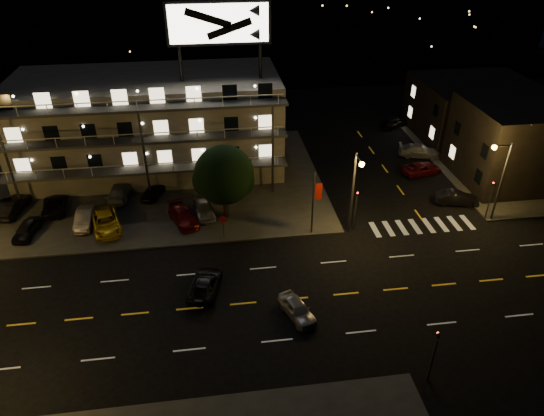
{
  "coord_description": "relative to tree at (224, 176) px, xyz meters",
  "views": [
    {
      "loc": [
        -3.52,
        -27.32,
        25.48
      ],
      "look_at": [
        1.29,
        8.0,
        3.31
      ],
      "focal_mm": 32.0,
      "sensor_mm": 36.0,
      "label": 1
    }
  ],
  "objects": [
    {
      "name": "tree",
      "position": [
        0.0,
        0.0,
        0.0
      ],
      "size": [
        5.77,
        5.56,
        7.26
      ],
      "color": "black",
      "rests_on": "curb_nw"
    },
    {
      "name": "side_car_3",
      "position": [
        24.09,
        19.58,
        -3.73
      ],
      "size": [
        4.66,
        3.25,
        1.47
      ],
      "primitive_type": "imported",
      "rotation": [
        0.0,
        0.0,
        1.96
      ],
      "color": "black",
      "rests_on": "ground"
    },
    {
      "name": "lot_car_0",
      "position": [
        -17.98,
        -0.81,
        -3.68
      ],
      "size": [
        2.05,
        3.92,
        1.27
      ],
      "primitive_type": "imported",
      "rotation": [
        0.0,
        0.0,
        -0.15
      ],
      "color": "black",
      "rests_on": "curb_nw"
    },
    {
      "name": "streetlight_ne",
      "position": [
        24.76,
        -3.9,
        0.49
      ],
      "size": [
        1.92,
        0.44,
        8.0
      ],
      "color": "#2D2D30",
      "rests_on": "ground"
    },
    {
      "name": "lot_car_1",
      "position": [
        -13.11,
        0.36,
        -3.62
      ],
      "size": [
        1.48,
        4.21,
        1.39
      ],
      "primitive_type": "imported",
      "rotation": [
        0.0,
        0.0,
        0.0
      ],
      "color": "gray",
      "rests_on": "curb_nw"
    },
    {
      "name": "banner_north",
      "position": [
        7.71,
        -3.8,
        -1.04
      ],
      "size": [
        0.83,
        0.16,
        6.4
      ],
      "color": "#2D2D30",
      "rests_on": "ground"
    },
    {
      "name": "motel",
      "position": [
        -7.32,
        11.68,
        0.88
      ],
      "size": [
        28.0,
        13.8,
        18.1
      ],
      "color": "gray",
      "rests_on": "ground"
    },
    {
      "name": "ground",
      "position": [
        2.63,
        -12.2,
        -4.47
      ],
      "size": [
        140.0,
        140.0,
        0.0
      ],
      "primitive_type": "plane",
      "color": "black",
      "rests_on": "ground"
    },
    {
      "name": "lot_car_7",
      "position": [
        -10.45,
        5.07,
        -3.58
      ],
      "size": [
        2.53,
        5.25,
        1.47
      ],
      "primitive_type": "imported",
      "rotation": [
        0.0,
        0.0,
        3.05
      ],
      "color": "gray",
      "rests_on": "curb_nw"
    },
    {
      "name": "signal_sw",
      "position": [
        11.63,
        -20.7,
        -1.9
      ],
      "size": [
        0.2,
        0.27,
        4.6
      ],
      "color": "#2D2D30",
      "rests_on": "ground"
    },
    {
      "name": "streetlight_nc",
      "position": [
        11.13,
        -4.27,
        0.49
      ],
      "size": [
        0.44,
        1.92,
        8.0
      ],
      "color": "#2D2D30",
      "rests_on": "ground"
    },
    {
      "name": "side_bldg_front",
      "position": [
        32.61,
        3.8,
        -0.22
      ],
      "size": [
        14.06,
        10.0,
        8.5
      ],
      "color": "black",
      "rests_on": "ground"
    },
    {
      "name": "lot_car_8",
      "position": [
        -7.17,
        4.61,
        -3.69
      ],
      "size": [
        2.62,
        3.93,
        1.24
      ],
      "primitive_type": "imported",
      "rotation": [
        0.0,
        0.0,
        2.8
      ],
      "color": "black",
      "rests_on": "curb_nw"
    },
    {
      "name": "side_car_0",
      "position": [
        23.1,
        -0.67,
        -3.78
      ],
      "size": [
        4.41,
        2.41,
        1.38
      ],
      "primitive_type": "imported",
      "rotation": [
        0.0,
        0.0,
        1.33
      ],
      "color": "black",
      "rests_on": "ground"
    },
    {
      "name": "side_car_2",
      "position": [
        23.76,
        10.35,
        -3.74
      ],
      "size": [
        5.35,
        3.36,
        1.45
      ],
      "primitive_type": "imported",
      "rotation": [
        0.0,
        0.0,
        1.28
      ],
      "color": "gray",
      "rests_on": "ground"
    },
    {
      "name": "side_bldg_back",
      "position": [
        32.61,
        15.8,
        -0.97
      ],
      "size": [
        14.06,
        12.0,
        7.0
      ],
      "color": "black",
      "rests_on": "ground"
    },
    {
      "name": "lot_car_9",
      "position": [
        0.93,
        5.19,
        -3.68
      ],
      "size": [
        2.81,
        4.05,
        1.27
      ],
      "primitive_type": "imported",
      "rotation": [
        0.0,
        0.0,
        3.57
      ],
      "color": "#610D10",
      "rests_on": "curb_nw"
    },
    {
      "name": "curb_ne",
      "position": [
        32.63,
        7.8,
        -4.39
      ],
      "size": [
        16.0,
        24.0,
        0.15
      ],
      "primitive_type": "cube",
      "color": "#343432",
      "rests_on": "ground"
    },
    {
      "name": "road_car_west",
      "position": [
        -2.17,
        -10.32,
        -3.84
      ],
      "size": [
        3.14,
        4.9,
        1.26
      ],
      "primitive_type": "imported",
      "rotation": [
        0.0,
        0.0,
        2.89
      ],
      "color": "black",
      "rests_on": "ground"
    },
    {
      "name": "lot_car_2",
      "position": [
        -11.04,
        -0.66,
        -3.6
      ],
      "size": [
        3.71,
        5.64,
        1.44
      ],
      "primitive_type": "imported",
      "rotation": [
        0.0,
        0.0,
        0.28
      ],
      "color": "gold",
      "rests_on": "curb_nw"
    },
    {
      "name": "curb_nw",
      "position": [
        -11.37,
        7.8,
        -4.39
      ],
      "size": [
        44.0,
        24.0,
        0.15
      ],
      "primitive_type": "cube",
      "color": "#343432",
      "rests_on": "ground"
    },
    {
      "name": "lot_car_6",
      "position": [
        -16.55,
        3.22,
        -3.69
      ],
      "size": [
        2.76,
        4.77,
        1.25
      ],
      "primitive_type": "imported",
      "rotation": [
        0.0,
        0.0,
        3.3
      ],
      "color": "black",
      "rests_on": "curb_nw"
    },
    {
      "name": "stop_sign",
      "position": [
        -0.37,
        -3.63,
        -2.75
      ],
      "size": [
        0.91,
        0.11,
        2.61
      ],
      "color": "#2D2D30",
      "rests_on": "ground"
    },
    {
      "name": "lot_car_5",
      "position": [
        -20.43,
        3.36,
        -3.56
      ],
      "size": [
        2.3,
        4.78,
        1.51
      ],
      "primitive_type": "imported",
      "rotation": [
        0.0,
        0.0,
        2.98
      ],
      "color": "black",
      "rests_on": "curb_nw"
    },
    {
      "name": "signal_nw",
      "position": [
        11.63,
        -3.71,
        -1.9
      ],
      "size": [
        0.2,
        0.27,
        4.6
      ],
      "color": "#2D2D30",
      "rests_on": "ground"
    },
    {
      "name": "lot_car_3",
      "position": [
        -4.0,
        -0.49,
        -3.65
      ],
      "size": [
        3.43,
        4.98,
        1.34
      ],
      "primitive_type": "imported",
      "rotation": [
        0.0,
        0.0,
        0.37
      ],
      "color": "#610D10",
      "rests_on": "curb_nw"
    },
    {
      "name": "signal_ne",
      "position": [
        24.62,
        -3.7,
        -1.9
      ],
      "size": [
        0.27,
        0.2,
        4.6
      ],
      "color": "#2D2D30",
      "rests_on": "ground"
    },
    {
      "name": "side_car_1",
      "position": [
        22.23,
        6.08,
        -3.83
      ],
      "size": [
        4.89,
        2.99,
        1.27
      ],
      "primitive_type": "imported",
      "rotation": [
        0.0,
        0.0,
        1.78
      ],
      "color": "#610D10",
      "rests_on": "ground"
    },
    {
      "name": "road_car_east",
      "position": [
        4.43,
        -13.99,
        -3.83
      ],
      "size": [
        2.75,
        4.04,
        1.28
      ],
      "primitive_type": "imported",
      "rotation": [
        0.0,
        0.0,
        0.36
      ],
      "color": "gray",
      "rests_on": "ground"
    },
    {
      "name": "lot_car_4",
      "position": [
        -2.08,
        0.51,
        -3.58
      ],
      "size": [
        2.36,
        4.53,
        1.47
      ],
      "primitive_type": "imported",
      "rotation": [
        0.0,
        0.0,
        0.15
      ],
      "color": "gray",
      "rests_on": "curb_nw"
    }
  ]
}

